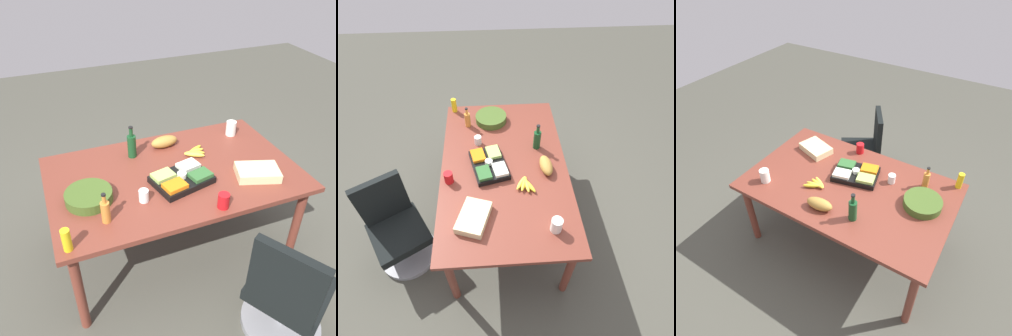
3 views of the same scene
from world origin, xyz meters
TOP-DOWN VIEW (x-y plane):
  - ground_plane at (0.00, 0.00)m, footprint 10.00×10.00m
  - conference_table at (0.00, 0.00)m, footprint 1.93×1.17m
  - office_chair at (0.38, -1.03)m, footprint 0.66×0.66m
  - wine_bottle at (-0.23, 0.34)m, footprint 0.09×0.09m
  - dressing_bottle at (-0.61, -0.35)m, footprint 0.07×0.07m
  - mayo_jar at (0.71, 0.36)m, footprint 0.11×0.11m
  - mustard_bottle at (-0.88, -0.51)m, footprint 0.06×0.06m
  - veggie_tray at (0.01, -0.14)m, footprint 0.48×0.39m
  - salad_bowl at (-0.68, -0.10)m, footprint 0.35×0.35m
  - paper_cup at (-0.32, -0.24)m, footprint 0.08×0.08m
  - red_solo_cup at (0.16, -0.50)m, footprint 0.09×0.09m
  - banana_bunch at (0.26, 0.17)m, footprint 0.20×0.19m
  - sheet_cake at (0.58, -0.28)m, footprint 0.37×0.31m
  - bread_loaf at (0.07, 0.38)m, footprint 0.25×0.13m

SIDE VIEW (x-z plane):
  - ground_plane at x=0.00m, z-range 0.00..0.00m
  - office_chair at x=0.38m, z-range -0.12..0.83m
  - conference_table at x=0.00m, z-range 0.32..1.12m
  - banana_bunch at x=0.26m, z-range 0.81..0.84m
  - sheet_cake at x=0.58m, z-range 0.80..0.87m
  - veggie_tray at x=0.01m, z-range 0.79..0.88m
  - salad_bowl at x=-0.68m, z-range 0.80..0.87m
  - paper_cup at x=-0.32m, z-range 0.80..0.89m
  - bread_loaf at x=0.07m, z-range 0.80..0.90m
  - red_solo_cup at x=0.16m, z-range 0.80..0.91m
  - mayo_jar at x=0.71m, z-range 0.80..0.93m
  - mustard_bottle at x=-0.88m, z-range 0.80..0.96m
  - dressing_bottle at x=-0.61m, z-range 0.77..1.00m
  - wine_bottle at x=-0.23m, z-range 0.77..1.04m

